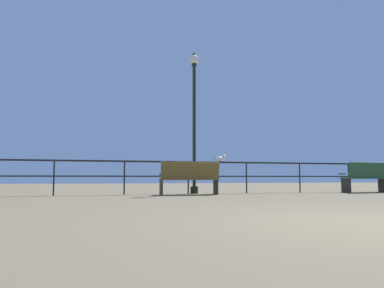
% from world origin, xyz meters
% --- Properties ---
extents(pier_railing, '(19.56, 0.05, 1.00)m').
position_xyz_m(pier_railing, '(0.00, 8.08, 0.74)').
color(pier_railing, black).
rests_on(pier_railing, ground_plane).
extents(bench_near_left, '(1.74, 0.70, 0.95)m').
position_xyz_m(bench_near_left, '(-0.15, 7.41, 0.53)').
color(bench_near_left, brown).
rests_on(bench_near_left, ground_plane).
extents(bench_near_right, '(1.69, 0.73, 1.00)m').
position_xyz_m(bench_near_right, '(6.04, 7.41, 0.56)').
color(bench_near_right, '#2B5132').
rests_on(bench_near_right, ground_plane).
extents(lamppost_center, '(0.30, 0.30, 4.54)m').
position_xyz_m(lamppost_center, '(0.25, 8.27, 2.59)').
color(lamppost_center, black).
rests_on(lamppost_center, ground_plane).
extents(seagull_on_rail, '(0.45, 0.24, 0.22)m').
position_xyz_m(seagull_on_rail, '(1.07, 8.07, 1.10)').
color(seagull_on_rail, white).
rests_on(seagull_on_rail, pier_railing).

